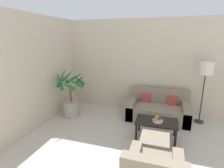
{
  "coord_description": "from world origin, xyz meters",
  "views": [
    {
      "loc": [
        -0.23,
        1.64,
        2.13
      ],
      "look_at": [
        -1.55,
        5.81,
        1.0
      ],
      "focal_mm": 28.0,
      "sensor_mm": 36.0,
      "label": 1
    }
  ],
  "objects_px": {
    "fruit_bowl": "(158,121)",
    "apple_green": "(156,119)",
    "floor_lamp": "(206,71)",
    "orange_fruit": "(157,117)",
    "potted_palm": "(71,98)",
    "ottoman": "(154,146)",
    "coffee_table": "(156,123)",
    "apple_red": "(160,119)",
    "sofa_loveseat": "(158,110)"
  },
  "relations": [
    {
      "from": "fruit_bowl",
      "to": "apple_green",
      "type": "xyz_separation_m",
      "value": [
        -0.04,
        -0.04,
        0.06
      ]
    },
    {
      "from": "floor_lamp",
      "to": "apple_green",
      "type": "distance_m",
      "value": 1.83
    },
    {
      "from": "fruit_bowl",
      "to": "orange_fruit",
      "type": "bearing_deg",
      "value": 108.11
    },
    {
      "from": "potted_palm",
      "to": "ottoman",
      "type": "relative_size",
      "value": 2.66
    },
    {
      "from": "coffee_table",
      "to": "fruit_bowl",
      "type": "height_order",
      "value": "fruit_bowl"
    },
    {
      "from": "floor_lamp",
      "to": "fruit_bowl",
      "type": "bearing_deg",
      "value": -131.25
    },
    {
      "from": "orange_fruit",
      "to": "apple_red",
      "type": "bearing_deg",
      "value": -39.49
    },
    {
      "from": "apple_green",
      "to": "orange_fruit",
      "type": "distance_m",
      "value": 0.09
    },
    {
      "from": "orange_fruit",
      "to": "fruit_bowl",
      "type": "bearing_deg",
      "value": -71.89
    },
    {
      "from": "coffee_table",
      "to": "apple_green",
      "type": "height_order",
      "value": "apple_green"
    },
    {
      "from": "potted_palm",
      "to": "fruit_bowl",
      "type": "xyz_separation_m",
      "value": [
        2.39,
        -0.49,
        -0.11
      ]
    },
    {
      "from": "fruit_bowl",
      "to": "sofa_loveseat",
      "type": "bearing_deg",
      "value": 92.5
    },
    {
      "from": "coffee_table",
      "to": "fruit_bowl",
      "type": "bearing_deg",
      "value": -57.21
    },
    {
      "from": "floor_lamp",
      "to": "orange_fruit",
      "type": "bearing_deg",
      "value": -132.96
    },
    {
      "from": "fruit_bowl",
      "to": "apple_green",
      "type": "distance_m",
      "value": 0.08
    },
    {
      "from": "fruit_bowl",
      "to": "orange_fruit",
      "type": "distance_m",
      "value": 0.08
    },
    {
      "from": "apple_green",
      "to": "ottoman",
      "type": "relative_size",
      "value": 0.12
    },
    {
      "from": "potted_palm",
      "to": "fruit_bowl",
      "type": "height_order",
      "value": "potted_palm"
    },
    {
      "from": "floor_lamp",
      "to": "apple_red",
      "type": "bearing_deg",
      "value": -129.99
    },
    {
      "from": "apple_red",
      "to": "sofa_loveseat",
      "type": "bearing_deg",
      "value": 94.9
    },
    {
      "from": "potted_palm",
      "to": "sofa_loveseat",
      "type": "height_order",
      "value": "potted_palm"
    },
    {
      "from": "orange_fruit",
      "to": "apple_green",
      "type": "bearing_deg",
      "value": -107.22
    },
    {
      "from": "apple_red",
      "to": "apple_green",
      "type": "relative_size",
      "value": 1.03
    },
    {
      "from": "coffee_table",
      "to": "ottoman",
      "type": "height_order",
      "value": "coffee_table"
    },
    {
      "from": "floor_lamp",
      "to": "apple_red",
      "type": "height_order",
      "value": "floor_lamp"
    },
    {
      "from": "apple_green",
      "to": "ottoman",
      "type": "distance_m",
      "value": 0.63
    },
    {
      "from": "ottoman",
      "to": "apple_red",
      "type": "bearing_deg",
      "value": 84.63
    },
    {
      "from": "apple_red",
      "to": "floor_lamp",
      "type": "bearing_deg",
      "value": 50.01
    },
    {
      "from": "apple_green",
      "to": "orange_fruit",
      "type": "bearing_deg",
      "value": 72.78
    },
    {
      "from": "ottoman",
      "to": "apple_green",
      "type": "bearing_deg",
      "value": 93.42
    },
    {
      "from": "ottoman",
      "to": "fruit_bowl",
      "type": "bearing_deg",
      "value": 88.93
    },
    {
      "from": "apple_red",
      "to": "ottoman",
      "type": "xyz_separation_m",
      "value": [
        -0.06,
        -0.59,
        -0.3
      ]
    },
    {
      "from": "apple_green",
      "to": "fruit_bowl",
      "type": "bearing_deg",
      "value": 41.3
    },
    {
      "from": "potted_palm",
      "to": "apple_red",
      "type": "xyz_separation_m",
      "value": [
        2.44,
        -0.49,
        -0.06
      ]
    },
    {
      "from": "potted_palm",
      "to": "apple_red",
      "type": "distance_m",
      "value": 2.49
    },
    {
      "from": "potted_palm",
      "to": "apple_green",
      "type": "relative_size",
      "value": 21.49
    },
    {
      "from": "floor_lamp",
      "to": "fruit_bowl",
      "type": "height_order",
      "value": "floor_lamp"
    },
    {
      "from": "coffee_table",
      "to": "apple_green",
      "type": "relative_size",
      "value": 13.84
    },
    {
      "from": "apple_red",
      "to": "orange_fruit",
      "type": "xyz_separation_m",
      "value": [
        -0.06,
        0.05,
        0.01
      ]
    },
    {
      "from": "potted_palm",
      "to": "sofa_loveseat",
      "type": "bearing_deg",
      "value": 13.38
    },
    {
      "from": "potted_palm",
      "to": "floor_lamp",
      "type": "bearing_deg",
      "value": 11.03
    },
    {
      "from": "floor_lamp",
      "to": "sofa_loveseat",
      "type": "bearing_deg",
      "value": -174.27
    },
    {
      "from": "coffee_table",
      "to": "apple_red",
      "type": "xyz_separation_m",
      "value": [
        0.07,
        -0.04,
        0.14
      ]
    },
    {
      "from": "potted_palm",
      "to": "sofa_loveseat",
      "type": "distance_m",
      "value": 2.43
    },
    {
      "from": "coffee_table",
      "to": "orange_fruit",
      "type": "xyz_separation_m",
      "value": [
        0.01,
        0.01,
        0.14
      ]
    },
    {
      "from": "fruit_bowl",
      "to": "ottoman",
      "type": "bearing_deg",
      "value": -91.07
    },
    {
      "from": "sofa_loveseat",
      "to": "potted_palm",
      "type": "bearing_deg",
      "value": -166.62
    },
    {
      "from": "apple_red",
      "to": "ottoman",
      "type": "height_order",
      "value": "apple_red"
    },
    {
      "from": "potted_palm",
      "to": "floor_lamp",
      "type": "height_order",
      "value": "floor_lamp"
    },
    {
      "from": "coffee_table",
      "to": "apple_red",
      "type": "height_order",
      "value": "apple_red"
    }
  ]
}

